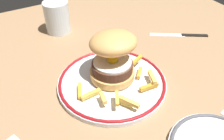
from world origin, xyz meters
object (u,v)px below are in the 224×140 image
burger (113,55)px  water_glass (57,19)px  dinner_plate (112,82)px  knife (183,35)px

burger → water_glass: size_ratio=1.31×
dinner_plate → water_glass: water_glass is taller
knife → burger: bearing=-166.6°
knife → dinner_plate: bearing=-164.0°
dinner_plate → knife: (30.71, 8.82, -0.58)cm
water_glass → knife: bearing=-34.2°
water_glass → knife: size_ratio=0.60×
water_glass → dinner_plate: bearing=-86.5°
dinner_plate → water_glass: (-1.91, 30.97, 3.29)cm
burger → knife: burger is taller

